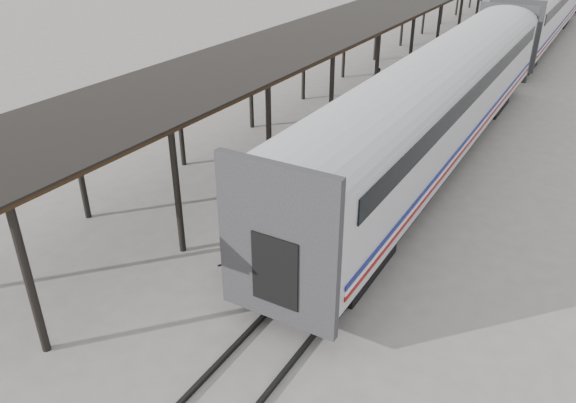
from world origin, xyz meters
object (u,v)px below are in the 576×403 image
Objects in this scene: luggage_tug at (395,86)px; pedestrian at (377,84)px; baggage_cart at (265,241)px; porter at (255,220)px.

pedestrian reaches higher than luggage_tug.
baggage_cart is 1.26m from porter.
baggage_cart is 1.69× the size of luggage_tug.
luggage_tug is 0.88× the size of pedestrian.
porter is at bearing -68.52° from baggage_cart.
porter reaches higher than pedestrian.
luggage_tug is at bearing 35.12° from porter.
pedestrian is (-3.13, 16.58, -0.84)m from porter.
luggage_tug is at bearing -121.49° from pedestrian.
luggage_tug is 17.76m from porter.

